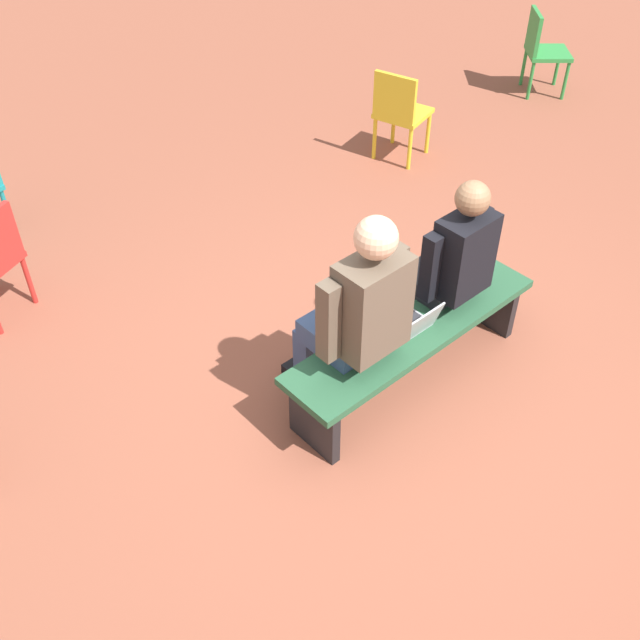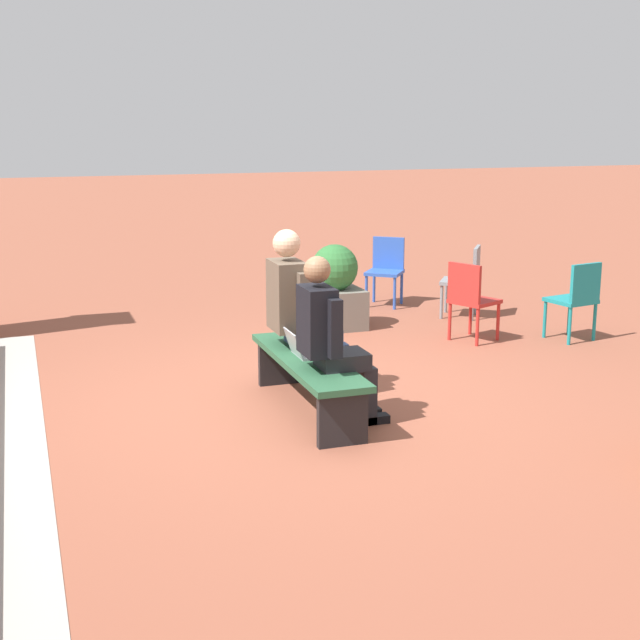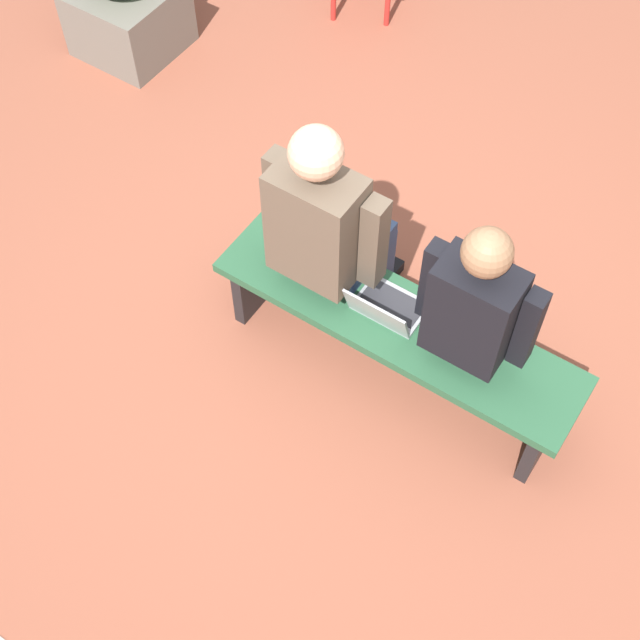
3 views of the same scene
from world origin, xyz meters
TOP-DOWN VIEW (x-y plane):
  - ground_plane at (0.00, 0.00)m, footprint 60.00×60.00m
  - bench at (-0.23, -0.06)m, footprint 1.80×0.44m
  - person_student at (-0.57, -0.13)m, footprint 0.53×0.66m
  - person_adult at (0.19, -0.14)m, footprint 0.59×0.75m
  - laptop at (-0.17, -0.05)m, footprint 0.32×0.29m
  - plastic_chair_far_right at (-4.37, -2.10)m, footprint 0.59×0.59m
  - plastic_chair_near_bench_right at (-2.22, -2.08)m, footprint 0.52×0.52m

SIDE VIEW (x-z plane):
  - ground_plane at x=0.00m, z-range 0.00..0.00m
  - bench at x=-0.23m, z-range 0.13..0.58m
  - plastic_chair_far_right at x=-4.37m, z-range 0.06..0.90m
  - plastic_chair_near_bench_right at x=-2.22m, z-range 0.06..0.90m
  - laptop at x=-0.17m, z-range 0.39..0.61m
  - person_student at x=-0.57m, z-range 0.05..1.36m
  - person_adult at x=0.19m, z-range 0.04..1.46m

